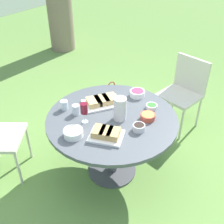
% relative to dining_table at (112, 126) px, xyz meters
% --- Properties ---
extents(ground_plane, '(40.00, 40.00, 0.00)m').
position_rel_dining_table_xyz_m(ground_plane, '(0.00, 0.00, -0.60)').
color(ground_plane, '#668E42').
extents(dining_table, '(1.23, 1.23, 0.70)m').
position_rel_dining_table_xyz_m(dining_table, '(0.00, 0.00, 0.00)').
color(dining_table, '#4C4C51').
rests_on(dining_table, ground_plane).
extents(chair_near_left, '(0.48, 0.50, 0.89)m').
position_rel_dining_table_xyz_m(chair_near_left, '(1.20, -0.19, -0.07)').
color(chair_near_left, beige).
rests_on(chair_near_left, ground_plane).
extents(water_pitcher, '(0.13, 0.12, 0.22)m').
position_rel_dining_table_xyz_m(water_pitcher, '(0.03, -0.07, 0.22)').
color(water_pitcher, silver).
rests_on(water_pitcher, dining_table).
extents(wine_glass, '(0.07, 0.07, 0.20)m').
position_rel_dining_table_xyz_m(wine_glass, '(-0.21, 0.15, 0.25)').
color(wine_glass, silver).
rests_on(wine_glass, dining_table).
extents(platter_bread_main, '(0.44, 0.40, 0.07)m').
position_rel_dining_table_xyz_m(platter_bread_main, '(0.12, 0.21, 0.14)').
color(platter_bread_main, white).
rests_on(platter_bread_main, dining_table).
extents(platter_charcuterie, '(0.31, 0.35, 0.08)m').
position_rel_dining_table_xyz_m(platter_charcuterie, '(-0.26, -0.13, 0.14)').
color(platter_charcuterie, white).
rests_on(platter_charcuterie, dining_table).
extents(bowl_fries, '(0.14, 0.14, 0.05)m').
position_rel_dining_table_xyz_m(bowl_fries, '(0.18, -0.28, 0.14)').
color(bowl_fries, '#B74733').
rests_on(bowl_fries, dining_table).
extents(bowl_salad, '(0.11, 0.11, 0.04)m').
position_rel_dining_table_xyz_m(bowl_salad, '(0.35, -0.21, 0.13)').
color(bowl_salad, white).
rests_on(bowl_salad, dining_table).
extents(bowl_olives, '(0.11, 0.11, 0.06)m').
position_rel_dining_table_xyz_m(bowl_olives, '(-0.01, -0.30, 0.14)').
color(bowl_olives, silver).
rests_on(bowl_olives, dining_table).
extents(bowl_dip_red, '(0.16, 0.16, 0.06)m').
position_rel_dining_table_xyz_m(bowl_dip_red, '(0.46, 0.02, 0.14)').
color(bowl_dip_red, white).
rests_on(bowl_dip_red, dining_table).
extents(bowl_dip_cream, '(0.17, 0.17, 0.07)m').
position_rel_dining_table_xyz_m(bowl_dip_cream, '(-0.41, 0.10, 0.14)').
color(bowl_dip_cream, white).
rests_on(bowl_dip_cream, dining_table).
extents(cup_water_near, '(0.07, 0.07, 0.10)m').
position_rel_dining_table_xyz_m(cup_water_near, '(-0.16, 0.30, 0.15)').
color(cup_water_near, silver).
rests_on(cup_water_near, dining_table).
extents(cup_water_far, '(0.07, 0.07, 0.09)m').
position_rel_dining_table_xyz_m(cup_water_far, '(-0.17, 0.45, 0.15)').
color(cup_water_far, silver).
rests_on(cup_water_far, dining_table).
extents(handbag, '(0.30, 0.14, 0.37)m').
position_rel_dining_table_xyz_m(handbag, '(1.01, 0.79, -0.47)').
color(handbag, maroon).
rests_on(handbag, ground_plane).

